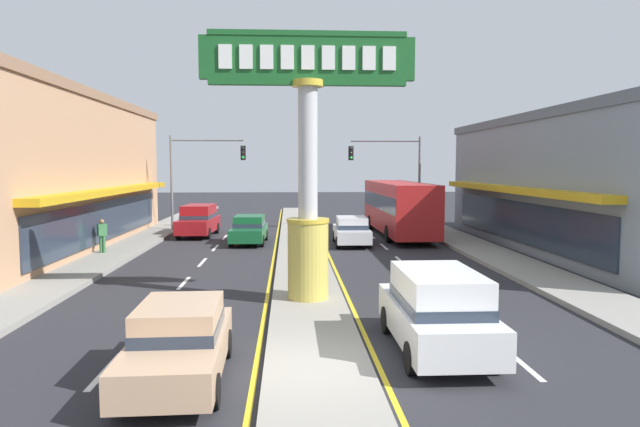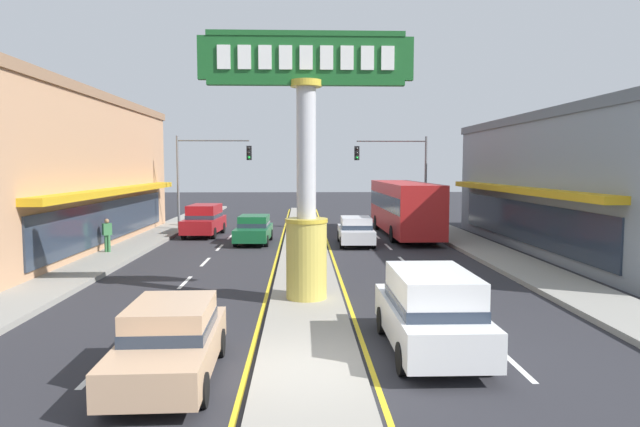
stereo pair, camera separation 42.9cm
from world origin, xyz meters
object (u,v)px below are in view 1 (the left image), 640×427
Objects in this scene: pedestrian_near_kerb at (102,234)px; sedan_far_left_oncoming at (179,341)px; traffic_light_left_side at (199,166)px; sedan_kerb_right at (351,230)px; suv_far_right_lane at (437,310)px; suv_near_left_lane at (198,220)px; bus_near_right_lane at (398,205)px; storefront_right at (597,183)px; traffic_light_right_side at (393,166)px; sedan_mid_left_lane at (249,229)px; district_sign at (308,172)px; storefront_left at (4,172)px.

sedan_far_left_oncoming is at bearing -67.24° from pedestrian_near_kerb.
traffic_light_left_side is 11.84m from sedan_kerb_right.
suv_far_right_lane is 23.54m from suv_near_left_lane.
sedan_far_left_oncoming is (-8.86, -22.77, -1.08)m from bus_near_right_lane.
storefront_right is at bearing 51.04° from suv_far_right_lane.
traffic_light_left_side is 12.73m from traffic_light_right_side.
pedestrian_near_kerb is at bearing 130.32° from suv_far_right_lane.
bus_near_right_lane reaches higher than suv_far_right_lane.
sedan_mid_left_lane is at bearing -45.84° from suv_near_left_lane.
traffic_light_left_side is at bearing 167.33° from bus_near_right_lane.
district_sign is at bearing -78.45° from sedan_mid_left_lane.
storefront_left is at bearing 176.75° from storefront_right.
traffic_light_right_side reaches higher than sedan_mid_left_lane.
suv_far_right_lane is at bearing -67.91° from suv_near_left_lane.
sedan_far_left_oncoming is (-5.56, -1.39, -0.20)m from suv_far_right_lane.
sedan_mid_left_lane is (-17.60, 3.51, -2.63)m from storefront_right.
suv_far_right_lane is (-12.05, -14.90, -2.43)m from storefront_right.
district_sign is 14.24m from sedan_mid_left_lane.
sedan_far_left_oncoming is (3.58, -25.56, -3.46)m from traffic_light_left_side.
storefront_left is 11.37m from traffic_light_left_side.
storefront_left is 5.29× the size of sedan_mid_left_lane.
district_sign is 6.37m from suv_far_right_lane.
sedan_mid_left_lane is (12.06, 1.83, -3.16)m from storefront_left.
suv_far_right_lane is 18.76m from pedestrian_near_kerb.
suv_far_right_lane is 19.24m from sedan_mid_left_lane.
storefront_right is 18.14m from sedan_mid_left_lane.
bus_near_right_lane is at bearing -2.08° from suv_near_left_lane.
district_sign is 17.94m from storefront_right.
suv_near_left_lane reaches higher than sedan_far_left_oncoming.
suv_near_left_lane is (-12.44, -2.80, -3.26)m from traffic_light_right_side.
storefront_right is 4.71× the size of suv_far_right_lane.
sedan_mid_left_lane is at bearing 168.71° from storefront_right.
storefront_right is 24.14m from sedan_far_left_oncoming.
storefront_left reaches higher than suv_near_left_lane.
bus_near_right_lane is at bearing 18.47° from sedan_mid_left_lane.
district_sign is at bearing -102.37° from sedan_kerb_right.
storefront_right reaches higher than traffic_light_right_side.
district_sign reaches higher than sedan_far_left_oncoming.
storefront_right is 4.63× the size of suv_near_left_lane.
pedestrian_near_kerb is at bearing -106.92° from traffic_light_left_side.
suv_far_right_lane is 2.90× the size of pedestrian_near_kerb.
suv_near_left_lane is 1.08× the size of sedan_kerb_right.
storefront_right is 23.14m from traffic_light_left_side.
storefront_right is 10.99m from bus_near_right_lane.
suv_far_right_lane is 17.49m from sedan_kerb_right.
storefront_right is at bearing -3.25° from storefront_left.
sedan_kerb_right is at bearing -130.36° from bus_near_right_lane.
storefront_right is 22.15m from suv_near_left_lane.
suv_far_right_lane is at bearing -98.78° from bus_near_right_lane.
traffic_light_left_side reaches higher than suv_near_left_lane.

